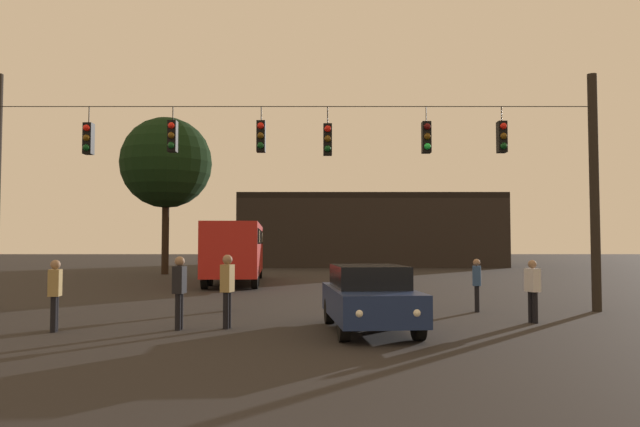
{
  "coord_description": "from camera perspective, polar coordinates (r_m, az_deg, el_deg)",
  "views": [
    {
      "loc": [
        0.76,
        -4.28,
        2.04
      ],
      "look_at": [
        0.68,
        18.71,
        3.17
      ],
      "focal_mm": 34.04,
      "sensor_mm": 36.0,
      "label": 1
    }
  ],
  "objects": [
    {
      "name": "pedestrian_crossing_left",
      "position": [
        14.79,
        -8.53,
        -6.79
      ],
      "size": [
        0.31,
        0.4,
        1.76
      ],
      "color": "black",
      "rests_on": "ground"
    },
    {
      "name": "pedestrian_crossing_right",
      "position": [
        14.8,
        -12.9,
        -6.84
      ],
      "size": [
        0.28,
        0.39,
        1.73
      ],
      "color": "black",
      "rests_on": "ground"
    },
    {
      "name": "pedestrian_crossing_center",
      "position": [
        15.36,
        -23.47,
        -6.7
      ],
      "size": [
        0.3,
        0.4,
        1.66
      ],
      "color": "black",
      "rests_on": "ground"
    },
    {
      "name": "pedestrian_far_side",
      "position": [
        18.73,
        14.71,
        -6.27
      ],
      "size": [
        0.33,
        0.41,
        1.57
      ],
      "color": "black",
      "rests_on": "ground"
    },
    {
      "name": "pedestrian_trailing",
      "position": [
        18.6,
        -8.56,
        -6.33
      ],
      "size": [
        0.32,
        0.41,
        1.58
      ],
      "color": "black",
      "rests_on": "ground"
    },
    {
      "name": "city_bus",
      "position": [
        31.58,
        -7.71,
        -3.1
      ],
      "size": [
        3.3,
        11.15,
        3.0
      ],
      "color": "#B21E19",
      "rests_on": "ground"
    },
    {
      "name": "overhead_signal_span",
      "position": [
        18.36,
        -2.14,
        3.93
      ],
      "size": [
        18.38,
        0.44,
        7.19
      ],
      "color": "black",
      "rests_on": "ground"
    },
    {
      "name": "pedestrian_near_bus",
      "position": [
        16.58,
        19.55,
        -6.58
      ],
      "size": [
        0.35,
        0.42,
        1.61
      ],
      "color": "black",
      "rests_on": "ground"
    },
    {
      "name": "car_near_right",
      "position": [
        14.28,
        4.84,
        -7.8
      ],
      "size": [
        2.18,
        4.46,
        1.52
      ],
      "color": "navy",
      "rests_on": "ground"
    },
    {
      "name": "corner_building",
      "position": [
        56.72,
        4.63,
        -1.69
      ],
      "size": [
        22.61,
        13.41,
        6.27
      ],
      "color": "black",
      "rests_on": "ground"
    },
    {
      "name": "tree_left_silhouette",
      "position": [
        41.48,
        -14.07,
        4.61
      ],
      "size": [
        5.99,
        5.99,
        10.36
      ],
      "color": "black",
      "rests_on": "ground"
    },
    {
      "name": "ground_plane",
      "position": [
        28.86,
        -1.33,
        -6.86
      ],
      "size": [
        168.0,
        168.0,
        0.0
      ],
      "primitive_type": "plane",
      "color": "black",
      "rests_on": "ground"
    }
  ]
}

